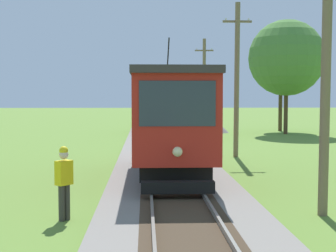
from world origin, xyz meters
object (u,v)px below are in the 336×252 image
(red_tram, at_px, (170,118))
(track_worker, at_px, (64,180))
(freight_car, at_px, (156,114))
(utility_pole_far, at_px, (204,86))
(tree_right_near, at_px, (281,67))
(utility_pole_mid, at_px, (237,79))
(tree_left_near, at_px, (287,58))
(utility_pole_near_tram, at_px, (326,49))
(gravel_pile, at_px, (211,124))

(red_tram, height_order, track_worker, red_tram)
(freight_car, relative_size, utility_pole_far, 0.72)
(tree_right_near, bearing_deg, utility_pole_mid, -111.28)
(track_worker, bearing_deg, tree_right_near, -72.75)
(freight_car, distance_m, tree_left_near, 11.11)
(red_tram, height_order, utility_pole_near_tram, utility_pole_near_tram)
(red_tram, distance_m, track_worker, 6.49)
(utility_pole_near_tram, height_order, utility_pole_mid, utility_pole_near_tram)
(freight_car, relative_size, track_worker, 2.91)
(track_worker, bearing_deg, freight_car, -54.54)
(utility_pole_mid, relative_size, tree_left_near, 0.84)
(tree_left_near, bearing_deg, utility_pole_far, -169.26)
(tree_left_near, bearing_deg, red_tram, -115.51)
(freight_car, distance_m, utility_pole_near_tram, 28.51)
(utility_pole_near_tram, relative_size, utility_pole_far, 1.11)
(utility_pole_near_tram, distance_m, track_worker, 7.08)
(utility_pole_far, distance_m, tree_right_near, 8.64)
(gravel_pile, distance_m, track_worker, 29.87)
(freight_car, bearing_deg, utility_pole_far, -37.18)
(utility_pole_near_tram, distance_m, utility_pole_mid, 12.00)
(utility_pole_mid, relative_size, tree_right_near, 0.99)
(utility_pole_near_tram, distance_m, tree_right_near, 30.99)
(tree_right_near, bearing_deg, utility_pole_far, -146.65)
(freight_car, distance_m, track_worker, 28.48)
(freight_car, height_order, utility_pole_far, utility_pole_far)
(freight_car, relative_size, gravel_pile, 1.80)
(utility_pole_mid, xyz_separation_m, tree_left_near, (6.58, 14.74, 2.12))
(gravel_pile, relative_size, track_worker, 1.62)
(red_tram, relative_size, utility_pole_far, 1.18)
(utility_pole_near_tram, xyz_separation_m, utility_pole_mid, (-0.00, 12.00, -0.30))
(utility_pole_near_tram, relative_size, tree_left_near, 0.90)
(utility_pole_near_tram, height_order, tree_right_near, utility_pole_near_tram)
(utility_pole_far, bearing_deg, utility_pole_near_tram, -90.00)
(red_tram, height_order, tree_right_near, tree_right_near)
(utility_pole_near_tram, distance_m, utility_pole_far, 25.49)
(utility_pole_far, bearing_deg, track_worker, -103.91)
(utility_pole_far, xyz_separation_m, gravel_pile, (0.99, 3.30, -3.05))
(red_tram, height_order, tree_left_near, tree_left_near)
(utility_pole_mid, relative_size, track_worker, 4.16)
(gravel_pile, bearing_deg, red_tram, -101.00)
(utility_pole_far, xyz_separation_m, track_worker, (-6.35, -25.66, -2.73))
(red_tram, distance_m, tree_right_near, 26.97)
(utility_pole_mid, height_order, utility_pole_far, utility_pole_mid)
(utility_pole_far, bearing_deg, freight_car, 142.82)
(utility_pole_mid, bearing_deg, utility_pole_far, 90.00)
(gravel_pile, bearing_deg, tree_right_near, 12.54)
(freight_car, height_order, tree_right_near, tree_right_near)
(utility_pole_near_tram, bearing_deg, utility_pole_far, 90.00)
(gravel_pile, height_order, tree_left_near, tree_left_near)
(tree_right_near, bearing_deg, tree_left_near, -98.19)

